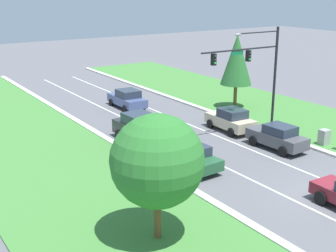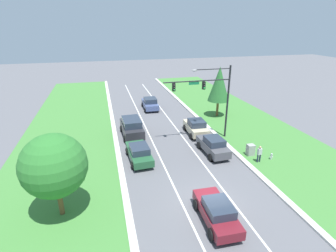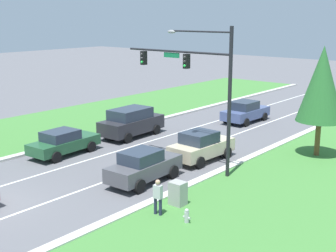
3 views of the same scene
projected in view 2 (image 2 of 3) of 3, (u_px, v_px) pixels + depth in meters
ground_plane at (208, 204)px, 18.67m from camera, size 160.00×160.00×0.00m
curb_strip_right at (278, 192)px, 19.95m from camera, size 0.50×90.00×0.15m
curb_strip_left at (129, 217)px, 17.33m from camera, size 0.50×90.00×0.15m
grass_verge_right at (334, 182)px, 21.18m from camera, size 10.00×90.00×0.08m
grass_verge_left at (44, 232)px, 16.13m from camera, size 10.00×90.00×0.08m
lane_stripe_inner_left at (184, 209)px, 18.25m from camera, size 0.14×81.00×0.01m
lane_stripe_inner_right at (231, 200)px, 19.08m from camera, size 0.14×81.00×0.01m
traffic_signal_mast at (211, 92)px, 27.35m from camera, size 7.22×0.41×8.04m
slate_blue_sedan at (150, 103)px, 39.15m from camera, size 2.22×4.67×1.75m
charcoal_suv at (132, 127)px, 29.75m from camera, size 2.43×5.07×2.07m
graphite_sedan at (213, 145)px, 25.64m from camera, size 2.08×4.49×1.76m
burgundy_sedan at (217, 212)px, 16.73m from camera, size 2.07×4.59×1.59m
forest_sedan at (139, 153)px, 24.39m from camera, size 2.21×4.74×1.60m
champagne_sedan at (196, 127)px, 30.20m from camera, size 2.22×4.42×1.80m
utility_cabinet at (250, 150)px, 25.34m from camera, size 0.70×0.60×1.17m
pedestrian at (259, 154)px, 23.94m from camera, size 0.40×0.26×1.69m
fire_hydrant at (271, 157)px, 24.64m from camera, size 0.34×0.20×0.70m
conifer_near_right_tree at (219, 84)px, 34.80m from camera, size 2.87×2.87×6.83m
oak_near_left_tree at (54, 166)px, 16.35m from camera, size 4.15×4.15×5.83m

